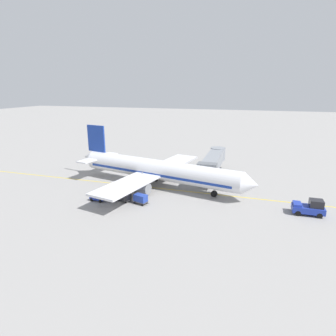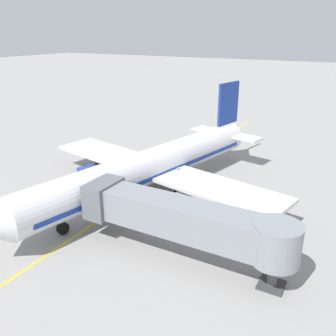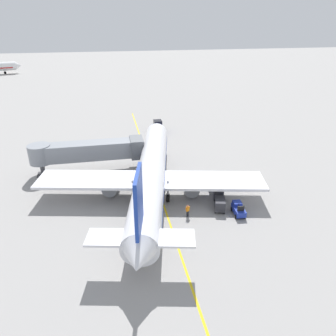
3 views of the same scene
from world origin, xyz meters
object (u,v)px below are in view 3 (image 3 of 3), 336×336
(pushback_tractor, at_px, (158,127))
(baggage_cart_front, at_px, (213,182))
(baggage_cart_third_in_train, at_px, (220,204))
(baggage_tug_lead, at_px, (238,209))
(ground_crew_wing_walker, at_px, (188,210))
(parked_airliner, at_px, (151,174))
(jet_bridge, at_px, (88,151))
(baggage_cart_second_in_train, at_px, (219,192))

(pushback_tractor, relative_size, baggage_cart_front, 1.49)
(baggage_cart_third_in_train, bearing_deg, baggage_tug_lead, -33.98)
(baggage_tug_lead, height_order, ground_crew_wing_walker, ground_crew_wing_walker)
(pushback_tractor, bearing_deg, parked_airliner, -101.59)
(jet_bridge, relative_size, baggage_tug_lead, 6.71)
(baggage_tug_lead, relative_size, baggage_cart_second_in_train, 0.87)
(baggage_cart_second_in_train, bearing_deg, baggage_tug_lead, -74.90)
(baggage_cart_second_in_train, xyz_separation_m, baggage_cart_third_in_train, (-0.82, -2.86, 0.00))
(baggage_tug_lead, bearing_deg, baggage_cart_third_in_train, 146.02)
(jet_bridge, bearing_deg, ground_crew_wing_walker, -51.99)
(pushback_tractor, height_order, baggage_cart_third_in_train, pushback_tractor)
(pushback_tractor, height_order, baggage_cart_front, pushback_tractor)
(baggage_cart_front, bearing_deg, baggage_cart_second_in_train, -93.84)
(parked_airliner, xyz_separation_m, baggage_cart_third_in_train, (7.92, -5.50, -2.24))
(pushback_tractor, bearing_deg, baggage_cart_third_in_train, -85.10)
(jet_bridge, relative_size, baggage_cart_third_in_train, 5.83)
(pushback_tractor, distance_m, ground_crew_wing_walker, 31.87)
(jet_bridge, bearing_deg, baggage_cart_front, -27.08)
(pushback_tractor, bearing_deg, jet_bridge, -130.20)
(baggage_cart_second_in_train, distance_m, baggage_cart_third_in_train, 2.98)
(pushback_tractor, bearing_deg, baggage_cart_front, -81.69)
(jet_bridge, height_order, baggage_cart_front, jet_bridge)
(pushback_tractor, relative_size, baggage_cart_second_in_train, 1.49)
(baggage_cart_front, height_order, ground_crew_wing_walker, ground_crew_wing_walker)
(baggage_cart_second_in_train, bearing_deg, parked_airliner, 163.20)
(pushback_tractor, height_order, baggage_tug_lead, pushback_tractor)
(jet_bridge, distance_m, baggage_cart_second_in_train, 21.16)
(baggage_cart_front, bearing_deg, baggage_tug_lead, -82.65)
(baggage_cart_front, bearing_deg, baggage_cart_third_in_train, -99.90)
(baggage_cart_front, height_order, baggage_cart_third_in_train, same)
(baggage_cart_second_in_train, bearing_deg, pushback_tractor, 97.04)
(baggage_tug_lead, distance_m, ground_crew_wing_walker, 6.34)
(baggage_cart_third_in_train, distance_m, ground_crew_wing_walker, 4.42)
(parked_airliner, height_order, pushback_tractor, parked_airliner)
(jet_bridge, height_order, ground_crew_wing_walker, jet_bridge)
(parked_airliner, distance_m, baggage_cart_front, 9.23)
(pushback_tractor, xyz_separation_m, baggage_cart_front, (3.69, -25.27, -0.15))
(baggage_cart_third_in_train, bearing_deg, jet_bridge, 138.05)
(pushback_tractor, relative_size, baggage_tug_lead, 1.71)
(baggage_tug_lead, bearing_deg, parked_airliner, 145.38)
(baggage_cart_third_in_train, height_order, ground_crew_wing_walker, ground_crew_wing_walker)
(parked_airliner, distance_m, baggage_tug_lead, 12.25)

